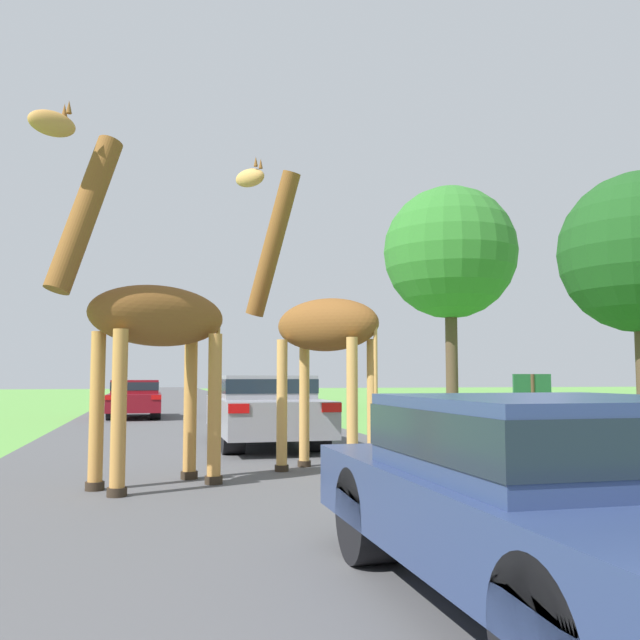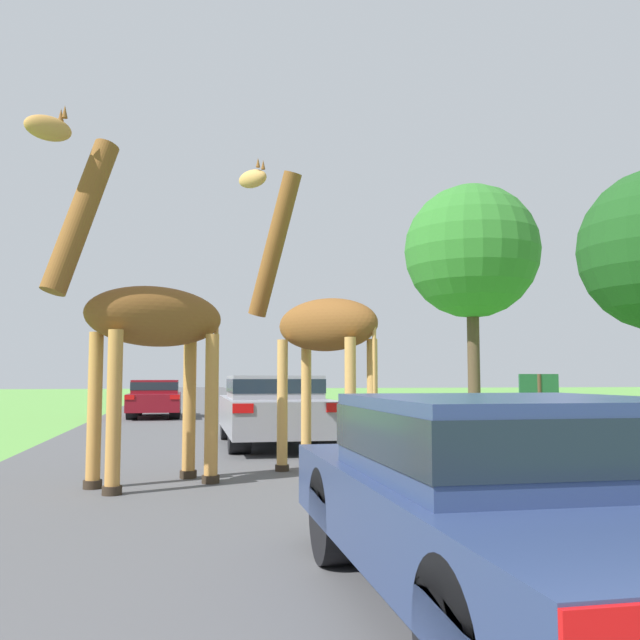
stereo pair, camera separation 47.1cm
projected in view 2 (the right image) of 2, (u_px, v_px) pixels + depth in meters
road at (205, 409)px, 28.97m from camera, size 7.50×120.00×0.00m
giraffe_near_road at (317, 321)px, 10.20m from camera, size 2.17×2.19×4.95m
giraffe_companion at (145, 318)px, 8.73m from camera, size 2.58×1.73×4.67m
car_lead_maroon at (514, 494)px, 4.03m from camera, size 1.90×4.27×1.28m
car_queue_right at (155, 397)px, 23.25m from camera, size 1.70×3.99×1.28m
car_queue_left at (273, 407)px, 13.87m from camera, size 1.96×4.81×1.42m
tree_far_right at (472, 252)px, 28.71m from camera, size 5.68×5.68×9.54m
sign_post at (539, 400)px, 11.16m from camera, size 0.70×0.08×1.44m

